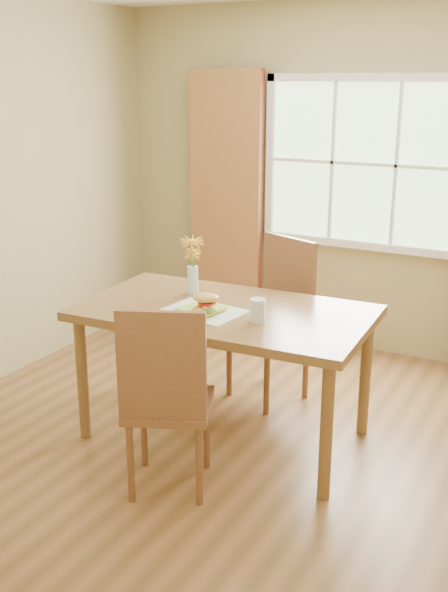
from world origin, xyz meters
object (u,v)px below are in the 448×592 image
flower_vase (192,260)px  chair_near (166,394)px  dining_table (225,322)px  chair_far (278,311)px  water_glass (258,311)px  croissant_sandwich (206,303)px

flower_vase → chair_near: bearing=-67.9°
dining_table → flower_vase: size_ratio=4.81×
chair_far → water_glass: bearing=-53.0°
croissant_sandwich → flower_vase: flower_vase is taller
chair_far → water_glass: 0.91m
chair_far → dining_table: bearing=-71.7°
dining_table → chair_near: 0.72m
dining_table → croissant_sandwich: 0.23m
flower_vase → chair_far: bearing=56.9°
dining_table → chair_far: chair_far is taller
dining_table → water_glass: water_glass is taller
dining_table → water_glass: (0.27, -0.12, 0.15)m
chair_far → flower_vase: bearing=-102.0°
croissant_sandwich → flower_vase: 0.46m
dining_table → chair_far: size_ratio=1.57×
croissant_sandwich → flower_vase: size_ratio=0.50×
chair_far → croissant_sandwich: size_ratio=6.10×
water_glass → chair_near: bearing=-111.9°
croissant_sandwich → water_glass: water_glass is taller
chair_far → croissant_sandwich: bearing=-73.7°
chair_far → chair_near: bearing=-68.8°
water_glass → flower_vase: size_ratio=0.37×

